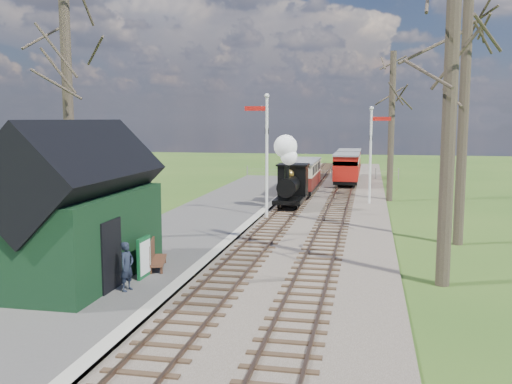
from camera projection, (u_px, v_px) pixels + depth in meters
The scene contains 19 objects.
ground at pixel (170, 345), 12.66m from camera, with size 140.00×140.00×0.00m, color #2A5019.
distant_hills at pixel (345, 277), 77.08m from camera, with size 114.40×48.00×22.02m.
ballast_bed at pixel (318, 203), 33.80m from camera, with size 8.00×60.00×0.10m, color brown.
track_near at pixel (296, 201), 34.05m from camera, with size 1.60×60.00×0.15m.
track_far at pixel (340, 203), 33.54m from camera, with size 1.60×60.00×0.15m.
platform at pixel (201, 223), 26.95m from camera, with size 5.00×44.00×0.20m, color #474442.
coping_strip at pixel (248, 225), 26.50m from camera, with size 0.40×44.00×0.21m, color #B2AD9E.
station_shed at pixel (78, 210), 17.09m from camera, with size 3.25×6.30×4.78m.
semaphore_near at pixel (265, 147), 27.91m from camera, with size 1.22×0.24×6.22m.
semaphore_far at pixel (372, 148), 32.78m from camera, with size 1.22×0.24×5.72m.
bare_trees at pixel (292, 113), 21.56m from camera, with size 15.51×22.39×12.00m.
fence_line at pixel (321, 172), 47.55m from camera, with size 12.60×0.08×1.00m.
locomotive at pixel (290, 176), 31.39m from camera, with size 1.59×3.71×3.97m.
coach at pixel (303, 175), 37.35m from camera, with size 1.85×6.36×1.95m.
red_carriage_a at pixel (346, 168), 42.09m from camera, with size 1.85×4.58×1.95m.
red_carriage_b at pixel (349, 163), 47.44m from camera, with size 1.85×4.58×1.95m.
sign_board at pixel (144, 257), 17.31m from camera, with size 0.12×0.85×1.24m.
bench at pixel (154, 256), 18.37m from camera, with size 0.86×1.63×0.89m.
person at pixel (127, 266), 15.95m from camera, with size 0.51×0.33×1.39m, color #191F2E.
Camera 1 is at (4.24, -11.52, 5.00)m, focal length 40.00 mm.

